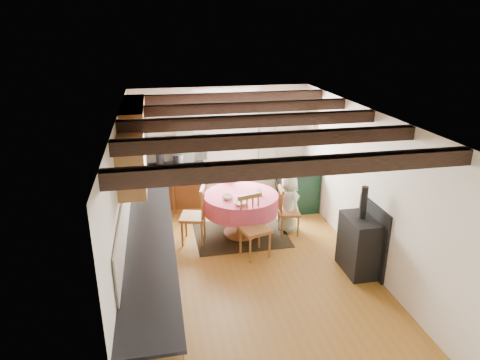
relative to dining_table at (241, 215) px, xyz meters
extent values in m
cube|color=#945E1F|center=(-0.07, -1.05, -0.39)|extent=(3.60, 5.50, 0.00)
cube|color=white|center=(-0.07, -1.05, 2.01)|extent=(3.60, 5.50, 0.00)
cube|color=silver|center=(-0.07, 1.70, 0.81)|extent=(3.60, 0.00, 2.40)
cube|color=silver|center=(-0.07, -3.80, 0.81)|extent=(3.60, 0.00, 2.40)
cube|color=silver|center=(-1.87, -1.05, 0.81)|extent=(0.00, 5.50, 2.40)
cube|color=silver|center=(1.73, -1.05, 0.81)|extent=(0.00, 5.50, 2.40)
cube|color=#342118|center=(-0.07, -3.05, 1.92)|extent=(3.60, 0.16, 0.16)
cube|color=#342118|center=(-0.07, -2.05, 1.92)|extent=(3.60, 0.16, 0.16)
cube|color=#342118|center=(-0.07, -1.05, 1.92)|extent=(3.60, 0.16, 0.16)
cube|color=#342118|center=(-0.07, -0.05, 1.92)|extent=(3.60, 0.16, 0.16)
cube|color=#342118|center=(-0.07, 0.95, 1.92)|extent=(3.60, 0.16, 0.16)
cube|color=beige|center=(-1.85, -0.75, 0.81)|extent=(0.02, 4.50, 0.55)
cube|color=beige|center=(-1.07, 1.68, 0.81)|extent=(1.40, 0.02, 0.55)
cube|color=brown|center=(-1.57, -1.05, 0.05)|extent=(0.60, 5.30, 0.88)
cube|color=brown|center=(-1.12, 1.40, 0.05)|extent=(1.30, 0.60, 0.88)
cube|color=black|center=(-1.55, -1.05, 0.51)|extent=(0.64, 5.30, 0.04)
cube|color=black|center=(-1.12, 1.38, 0.51)|extent=(1.30, 0.64, 0.04)
cube|color=brown|center=(-1.70, 0.15, 1.56)|extent=(0.34, 1.80, 0.90)
cube|color=brown|center=(-1.70, -1.35, 1.51)|extent=(0.34, 0.90, 0.70)
cube|color=white|center=(0.03, 1.68, 1.21)|extent=(1.34, 0.03, 1.54)
cube|color=white|center=(0.03, 1.69, 1.21)|extent=(1.20, 0.01, 1.40)
cube|color=#A4A7A0|center=(-0.82, 1.60, 0.71)|extent=(0.35, 0.10, 2.10)
cube|color=#A4A7A0|center=(0.88, 1.60, 0.71)|extent=(0.35, 0.10, 2.10)
cylinder|color=black|center=(0.03, 1.60, 1.81)|extent=(2.00, 0.03, 0.03)
cube|color=gold|center=(1.70, 1.25, 1.31)|extent=(0.04, 0.50, 0.60)
cylinder|color=silver|center=(0.98, 1.67, 1.31)|extent=(0.30, 0.02, 0.30)
cube|color=black|center=(0.00, 0.00, -0.39)|extent=(1.62, 1.26, 0.01)
imported|color=#486776|center=(-0.09, 0.71, 0.13)|extent=(0.38, 0.25, 1.05)
imported|color=silver|center=(0.88, 0.01, 0.16)|extent=(0.50, 0.62, 1.10)
imported|color=silver|center=(-0.09, -0.42, 0.42)|extent=(0.26, 0.26, 0.05)
imported|color=silver|center=(-0.26, -0.14, 0.42)|extent=(0.26, 0.26, 0.06)
imported|color=silver|center=(0.31, -0.07, 0.44)|extent=(0.10, 0.10, 0.09)
cylinder|color=#262628|center=(-1.33, 1.43, 0.66)|extent=(0.15, 0.15, 0.26)
cylinder|color=#262628|center=(-0.99, 1.38, 0.64)|extent=(0.20, 0.20, 0.22)
cylinder|color=#262628|center=(-0.99, 1.28, 0.65)|extent=(0.09, 0.09, 0.25)
camera|label=1|loc=(-1.35, -6.66, 3.20)|focal=31.74mm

